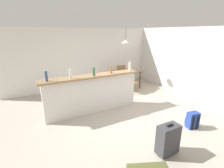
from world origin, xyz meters
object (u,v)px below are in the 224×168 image
bottle_clear (70,74)px  bottle_blue (46,76)px  bottle_white (130,66)px  suitcase_upright_charcoal (168,139)px  pendant_lamp (126,41)px  dining_chair_far_side (120,74)px  dining_chair_near_partition (130,80)px  dining_table (126,73)px  backpack_blue (192,120)px  bottle_green (94,72)px  bottle_amber (111,70)px

bottle_clear → bottle_blue: bearing=177.1°
bottle_white → suitcase_upright_charcoal: bottle_white is taller
pendant_lamp → dining_chair_far_side: bearing=84.7°
bottle_blue → dining_chair_near_partition: (3.18, 0.94, -0.76)m
bottle_blue → dining_table: bearing=23.6°
backpack_blue → bottle_clear: bearing=142.4°
dining_table → dining_chair_far_side: 0.52m
bottle_green → suitcase_upright_charcoal: (0.60, -2.29, -0.94)m
bottle_blue → pendant_lamp: pendant_lamp is taller
bottle_blue → bottle_amber: bearing=-1.5°
bottle_amber → dining_table: (1.50, 1.49, -0.61)m
bottle_blue → bottle_green: bottle_blue is taller
bottle_blue → dining_chair_near_partition: bearing=16.4°
dining_table → dining_chair_near_partition: (-0.12, -0.51, -0.13)m
bottle_blue → pendant_lamp: size_ratio=0.40×
bottle_blue → bottle_amber: 1.80m
bottle_green → pendant_lamp: size_ratio=0.37×
bottle_blue → bottle_white: bottle_white is taller
bottle_amber → bottle_clear: bearing=179.2°
bottle_white → bottle_amber: bearing=-175.3°
suitcase_upright_charcoal → bottle_blue: bearing=127.9°
dining_table → dining_chair_near_partition: 0.54m
bottle_green → dining_chair_near_partition: 2.31m
bottle_clear → bottle_green: size_ratio=1.02×
bottle_clear → dining_chair_near_partition: (2.59, 0.97, -0.75)m
bottle_green → pendant_lamp: pendant_lamp is taller
backpack_blue → dining_chair_far_side: bearing=87.1°
dining_chair_near_partition → pendant_lamp: (0.08, 0.54, 1.45)m
dining_chair_far_side → backpack_blue: bearing=-92.9°
bottle_amber → bottle_white: bearing=4.7°
dining_chair_near_partition → pendant_lamp: bearing=81.6°
bottle_blue → bottle_clear: size_ratio=1.07×
dining_chair_far_side → backpack_blue: (-0.20, -3.92, -0.31)m
bottle_clear → suitcase_upright_charcoal: bottle_clear is taller
dining_table → bottle_blue: bearing=-156.4°
dining_chair_near_partition → bottle_blue: bearing=-163.6°
bottle_white → pendant_lamp: (0.77, 1.47, 0.68)m
bottle_white → suitcase_upright_charcoal: (-0.65, -2.37, -0.96)m
backpack_blue → suitcase_upright_charcoal: bearing=-162.8°
bottle_green → pendant_lamp: 2.64m
bottle_green → bottle_white: size_ratio=0.85×
bottle_white → dining_chair_far_side: bearing=67.2°
pendant_lamp → backpack_blue: bearing=-92.6°
bottle_green → bottle_clear: bearing=176.6°
bottle_white → suitcase_upright_charcoal: size_ratio=0.42×
suitcase_upright_charcoal → dining_chair_far_side: bearing=71.2°
bottle_white → pendant_lamp: bearing=62.2°
dining_table → pendant_lamp: (-0.04, 0.03, 1.32)m
dining_chair_near_partition → suitcase_upright_charcoal: bearing=-112.2°
pendant_lamp → backpack_blue: pendant_lamp is taller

